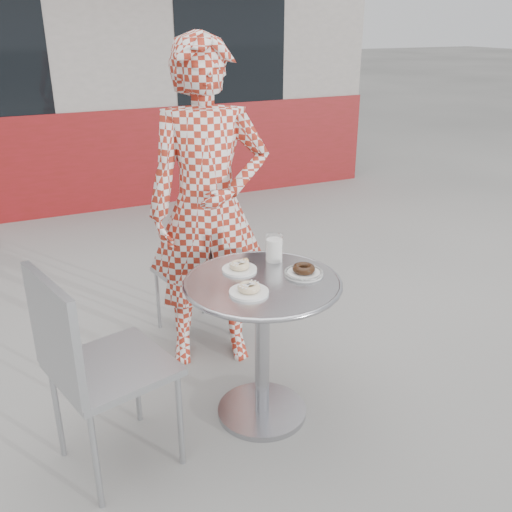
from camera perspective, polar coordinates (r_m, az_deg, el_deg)
name	(u,v)px	position (r m, az deg, el deg)	size (l,w,h in m)	color
ground	(251,410)	(2.99, -0.51, -15.16)	(60.00, 60.00, 0.00)	gray
storefront	(65,48)	(7.78, -18.57, 19.09)	(6.02, 4.55, 3.00)	gray
bistro_table	(262,316)	(2.66, 0.64, -5.98)	(0.73, 0.73, 0.74)	#B8B8BD
chair_far	(195,296)	(3.54, -6.15, -4.00)	(0.45, 0.46, 0.81)	#A1A3A8
chair_left	(114,406)	(2.60, -14.04, -14.39)	(0.56, 0.55, 0.95)	#A1A3A8
seated_person	(209,209)	(3.06, -4.76, 4.70)	(0.65, 0.43, 1.78)	maroon
plate_far	(240,267)	(2.68, -1.63, -1.09)	(0.16, 0.16, 0.04)	white
plate_near	(249,290)	(2.46, -0.71, -3.38)	(0.17, 0.17, 0.04)	white
plate_checker	(304,271)	(2.65, 4.79, -1.55)	(0.18, 0.18, 0.05)	white
milk_cup	(274,249)	(2.77, 1.84, 0.72)	(0.09, 0.09, 0.14)	white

